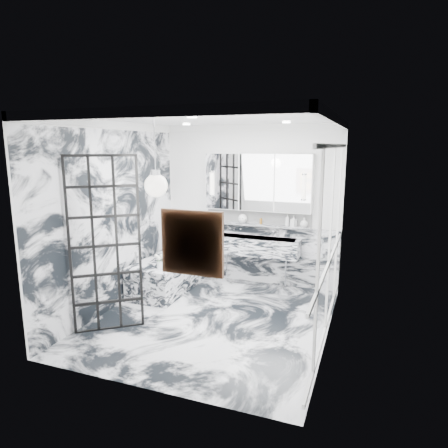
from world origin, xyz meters
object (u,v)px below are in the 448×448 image
at_px(bathtub, 169,273).
at_px(mirror_cabinet, 257,182).
at_px(trough_sink, 254,246).
at_px(crittall_door, 105,246).

bearing_deg(bathtub, mirror_cabinet, 32.06).
height_order(trough_sink, bathtub, trough_sink).
xyz_separation_m(trough_sink, bathtub, (-1.33, -0.66, -0.45)).
xyz_separation_m(crittall_door, mirror_cabinet, (1.34, 2.51, 0.65)).
distance_m(crittall_door, bathtub, 1.90).
bearing_deg(trough_sink, crittall_door, -119.86).
height_order(crittall_door, trough_sink, crittall_door).
bearing_deg(bathtub, trough_sink, 26.48).
bearing_deg(crittall_door, trough_sink, 22.56).
bearing_deg(trough_sink, mirror_cabinet, 90.00).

